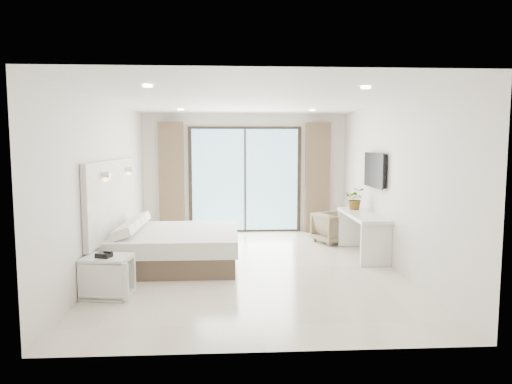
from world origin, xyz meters
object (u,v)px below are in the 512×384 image
nightstand (108,276)px  armchair (333,226)px  console_desk (363,225)px  bed (174,247)px

nightstand → armchair: bearing=48.6°
console_desk → armchair: (-0.28, 1.10, -0.23)m
nightstand → console_desk: console_desk is taller
console_desk → bed: bearing=-172.4°
nightstand → console_desk: (4.00, 2.02, 0.30)m
bed → console_desk: console_desk is taller
nightstand → armchair: 4.85m
nightstand → bed: bearing=75.2°
bed → nightstand: 1.72m
armchair → bed: bearing=94.0°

